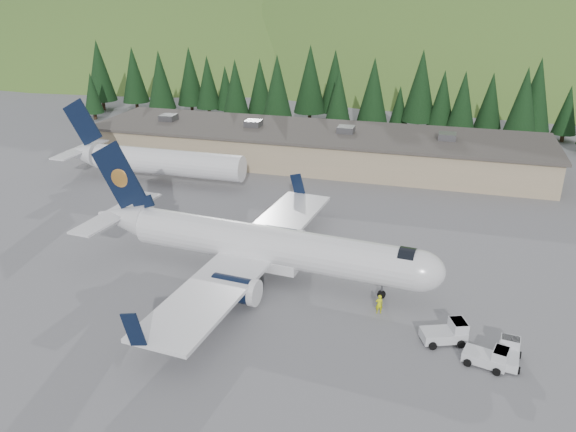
# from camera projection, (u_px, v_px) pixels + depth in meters

# --- Properties ---
(ground) EXTENTS (600.00, 600.00, 0.00)m
(ground) POSITION_uv_depth(u_px,v_px,m) (271.00, 277.00, 54.15)
(ground) COLOR slate
(airliner) EXTENTS (35.99, 33.80, 11.94)m
(airliner) POSITION_uv_depth(u_px,v_px,m) (260.00, 246.00, 53.28)
(airliner) COLOR white
(airliner) RESTS_ON ground
(second_airliner) EXTENTS (27.50, 11.00, 10.05)m
(second_airliner) POSITION_uv_depth(u_px,v_px,m) (149.00, 160.00, 78.80)
(second_airliner) COLOR white
(second_airliner) RESTS_ON ground
(baggage_tug_a) EXTENTS (3.81, 3.02, 1.82)m
(baggage_tug_a) POSITION_uv_depth(u_px,v_px,m) (447.00, 333.00, 44.09)
(baggage_tug_a) COLOR silver
(baggage_tug_a) RESTS_ON ground
(baggage_tug_b) EXTENTS (3.40, 2.48, 1.66)m
(baggage_tug_b) POSITION_uv_depth(u_px,v_px,m) (489.00, 357.00, 41.28)
(baggage_tug_b) COLOR silver
(baggage_tug_b) RESTS_ON ground
(baggage_tug_c) EXTENTS (2.11, 3.14, 1.59)m
(baggage_tug_c) POSITION_uv_depth(u_px,v_px,m) (509.00, 353.00, 41.83)
(baggage_tug_c) COLOR silver
(baggage_tug_c) RESTS_ON ground
(terminal_building) EXTENTS (71.00, 17.00, 6.10)m
(terminal_building) POSITION_uv_depth(u_px,v_px,m) (314.00, 146.00, 88.17)
(terminal_building) COLOR tan
(terminal_building) RESTS_ON ground
(ramp_worker) EXTENTS (0.76, 0.63, 1.79)m
(ramp_worker) POSITION_uv_depth(u_px,v_px,m) (379.00, 304.00, 47.87)
(ramp_worker) COLOR #D5DF0D
(ramp_worker) RESTS_ON ground
(tree_line) EXTENTS (112.82, 18.35, 14.18)m
(tree_line) POSITION_uv_depth(u_px,v_px,m) (325.00, 88.00, 108.21)
(tree_line) COLOR black
(tree_line) RESTS_ON ground
(hills) EXTENTS (614.00, 330.00, 300.00)m
(hills) POSITION_uv_depth(u_px,v_px,m) (522.00, 242.00, 256.24)
(hills) COLOR #325622
(hills) RESTS_ON ground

